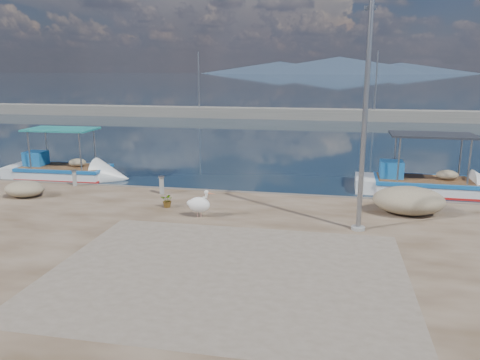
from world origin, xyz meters
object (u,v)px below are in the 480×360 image
boat_right (426,187)px  pelican (200,204)px  lamp_post (364,128)px  bollard_near (162,184)px  boat_left (64,173)px

boat_right → pelican: boat_right is taller
boat_right → lamp_post: bearing=-113.8°
lamp_post → bollard_near: size_ratio=9.20×
boat_left → bollard_near: size_ratio=8.34×
pelican → lamp_post: lamp_post is taller
boat_left → pelican: (9.28, -6.62, 0.74)m
pelican → boat_right: bearing=42.4°
boat_left → bollard_near: (6.87, -3.90, 0.68)m
boat_right → bollard_near: (-11.19, -4.33, 0.66)m
bollard_near → boat_left: bearing=150.5°
boat_left → lamp_post: lamp_post is taller
pelican → lamp_post: size_ratio=0.15×
boat_right → bollard_near: boat_right is taller
boat_left → lamp_post: size_ratio=0.91×
pelican → bollard_near: pelican is taller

